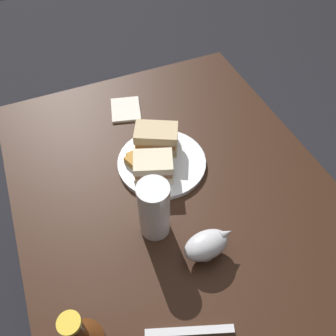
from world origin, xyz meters
The scene contains 13 objects.
ground_plane centered at (0.00, 0.00, 0.00)m, with size 6.00×6.00×0.00m, color black.
dining_table centered at (0.00, 0.00, 0.38)m, with size 1.02×0.82×0.75m, color black.
plate centered at (-0.08, 0.00, 0.76)m, with size 0.25×0.25×0.01m, color white.
sandwich_half_left centered at (-0.14, 0.01, 0.80)m, with size 0.12×0.14×0.07m.
sandwich_half_right centered at (-0.05, -0.04, 0.80)m, with size 0.10×0.12×0.06m.
potato_wedge_front centered at (-0.10, -0.08, 0.78)m, with size 0.05×0.02×0.02m, color #B77F33.
potato_wedge_middle centered at (-0.12, -0.07, 0.78)m, with size 0.04×0.02×0.02m, color #B77F33.
potato_wedge_back centered at (-0.11, -0.05, 0.78)m, with size 0.05×0.02×0.02m, color #AD702D.
potato_wedge_left_edge centered at (-0.13, -0.02, 0.78)m, with size 0.04×0.02×0.02m, color #B77F33.
pint_glass centered at (0.10, -0.09, 0.83)m, with size 0.07×0.07×0.16m.
gravy_boat centered at (0.20, -0.01, 0.79)m, with size 0.07×0.12×0.07m.
napkin centered at (-0.34, -0.02, 0.76)m, with size 0.11×0.09×0.01m, color silver.
fork centered at (0.34, -0.11, 0.76)m, with size 0.18×0.02×0.01m, color silver.
Camera 1 is at (0.50, -0.23, 1.51)m, focal length 37.50 mm.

